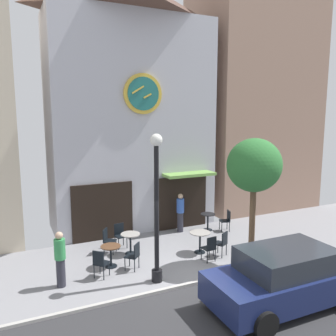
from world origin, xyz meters
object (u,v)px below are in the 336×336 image
(cafe_table_leftmost, at_px, (200,238))
(cafe_chair_facing_street, at_px, (108,239))
(street_lamp, at_px, (157,209))
(cafe_table_rightmost, at_px, (208,219))
(cafe_chair_corner, at_px, (222,242))
(pedestrian_blue, at_px, (180,212))
(cafe_table_near_door, at_px, (111,252))
(cafe_table_center, at_px, (130,240))
(cafe_chair_near_lamp, at_px, (120,233))
(cafe_chair_outer, at_px, (134,254))
(parked_car_navy, at_px, (286,277))
(street_tree, at_px, (254,166))
(cafe_chair_curbside, at_px, (100,262))
(cafe_chair_facing_wall, at_px, (226,219))
(cafe_chair_right_end, at_px, (210,247))
(pedestrian_green, at_px, (60,259))

(cafe_table_leftmost, relative_size, cafe_chair_facing_street, 0.86)
(street_lamp, relative_size, cafe_table_rightmost, 6.05)
(cafe_chair_corner, bearing_deg, pedestrian_blue, 93.21)
(cafe_table_near_door, bearing_deg, cafe_table_leftmost, -3.75)
(cafe_table_center, distance_m, cafe_chair_near_lamp, 0.82)
(cafe_table_center, relative_size, cafe_chair_near_lamp, 0.84)
(cafe_chair_outer, relative_size, cafe_chair_facing_street, 1.00)
(parked_car_navy, bearing_deg, cafe_table_center, 118.09)
(street_tree, distance_m, cafe_table_rightmost, 4.50)
(cafe_table_leftmost, distance_m, cafe_chair_curbside, 3.81)
(cafe_chair_facing_wall, distance_m, cafe_chair_curbside, 6.36)
(cafe_chair_corner, distance_m, cafe_chair_outer, 3.21)
(cafe_table_leftmost, bearing_deg, cafe_table_rightmost, 52.09)
(cafe_table_rightmost, bearing_deg, cafe_chair_outer, -151.05)
(cafe_chair_facing_wall, relative_size, parked_car_navy, 0.21)
(cafe_chair_right_end, bearing_deg, parked_car_navy, -83.03)
(cafe_chair_near_lamp, bearing_deg, cafe_table_rightmost, 3.41)
(pedestrian_green, bearing_deg, pedestrian_blue, 27.69)
(cafe_chair_corner, height_order, cafe_chair_facing_street, same)
(cafe_chair_right_end, bearing_deg, cafe_chair_curbside, 174.04)
(cafe_table_near_door, distance_m, cafe_table_rightmost, 5.15)
(street_lamp, bearing_deg, cafe_table_rightmost, 41.16)
(cafe_chair_curbside, bearing_deg, pedestrian_blue, 33.58)
(street_tree, relative_size, cafe_chair_outer, 4.72)
(cafe_chair_curbside, distance_m, cafe_chair_near_lamp, 2.55)
(street_lamp, distance_m, cafe_chair_facing_wall, 5.68)
(cafe_chair_outer, bearing_deg, parked_car_navy, -51.13)
(cafe_table_rightmost, height_order, pedestrian_blue, pedestrian_blue)
(cafe_table_near_door, height_order, cafe_chair_curbside, cafe_chair_curbside)
(street_lamp, bearing_deg, pedestrian_green, 161.50)
(street_lamp, relative_size, cafe_chair_facing_street, 4.96)
(cafe_chair_facing_street, bearing_deg, cafe_chair_right_end, -36.88)
(street_tree, distance_m, pedestrian_green, 6.66)
(cafe_chair_outer, bearing_deg, street_tree, -16.82)
(pedestrian_green, distance_m, pedestrian_blue, 6.04)
(cafe_table_near_door, bearing_deg, cafe_chair_near_lamp, 62.81)
(street_lamp, distance_m, cafe_chair_near_lamp, 3.58)
(cafe_chair_facing_wall, relative_size, cafe_chair_near_lamp, 1.00)
(cafe_table_leftmost, distance_m, pedestrian_green, 4.99)
(street_tree, relative_size, cafe_chair_corner, 4.72)
(street_tree, relative_size, cafe_chair_facing_street, 4.72)
(street_lamp, distance_m, cafe_chair_corner, 3.41)
(cafe_chair_corner, relative_size, cafe_chair_outer, 1.00)
(pedestrian_green, bearing_deg, cafe_table_near_door, 21.99)
(cafe_chair_curbside, bearing_deg, cafe_chair_near_lamp, 59.13)
(cafe_table_rightmost, height_order, cafe_chair_right_end, cafe_chair_right_end)
(cafe_chair_curbside, bearing_deg, cafe_table_center, 43.67)
(street_lamp, height_order, pedestrian_green, street_lamp)
(pedestrian_blue, relative_size, parked_car_navy, 0.39)
(cafe_table_near_door, xyz_separation_m, cafe_chair_curbside, (-0.52, -0.65, 0.03))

